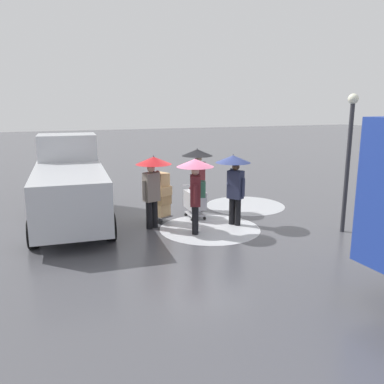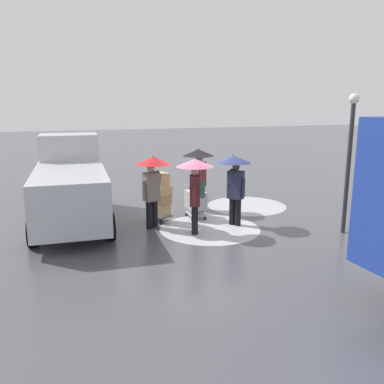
% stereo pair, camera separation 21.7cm
% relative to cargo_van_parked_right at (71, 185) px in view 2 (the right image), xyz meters
% --- Properties ---
extents(ground_plane, '(90.00, 90.00, 0.00)m').
position_rel_cargo_van_parked_right_xyz_m(ground_plane, '(-3.95, 1.06, -1.18)').
color(ground_plane, '#4C4C51').
extents(slush_patch_near_cluster, '(2.81, 2.81, 0.01)m').
position_rel_cargo_van_parked_right_xyz_m(slush_patch_near_cluster, '(-6.01, -0.10, -1.18)').
color(slush_patch_near_cluster, '#ADAFB5').
rests_on(slush_patch_near_cluster, ground).
extents(slush_patch_under_van, '(2.96, 2.96, 0.01)m').
position_rel_cargo_van_parked_right_xyz_m(slush_patch_under_van, '(-3.75, 1.96, -1.18)').
color(slush_patch_under_van, silver).
rests_on(slush_patch_under_van, ground).
extents(cargo_van_parked_right, '(2.43, 5.45, 2.60)m').
position_rel_cargo_van_parked_right_xyz_m(cargo_van_parked_right, '(0.00, 0.00, 0.00)').
color(cargo_van_parked_right, '#B7BABF').
rests_on(cargo_van_parked_right, ground).
extents(shopping_cart_vendor, '(0.58, 0.83, 1.04)m').
position_rel_cargo_van_parked_right_xyz_m(shopping_cart_vendor, '(-3.74, 0.75, -0.61)').
color(shopping_cart_vendor, '#B2B2B7').
rests_on(shopping_cart_vendor, ground).
extents(hand_dolly_boxes, '(0.76, 0.85, 1.55)m').
position_rel_cargo_van_parked_right_xyz_m(hand_dolly_boxes, '(-2.58, 0.84, -0.33)').
color(hand_dolly_boxes, '#515156').
rests_on(hand_dolly_boxes, ground).
extents(pedestrian_pink_side, '(1.04, 1.04, 2.15)m').
position_rel_cargo_van_parked_right_xyz_m(pedestrian_pink_side, '(-4.57, 1.81, 0.41)').
color(pedestrian_pink_side, black).
rests_on(pedestrian_pink_side, ground).
extents(pedestrian_black_side, '(1.04, 1.04, 2.15)m').
position_rel_cargo_van_parked_right_xyz_m(pedestrian_black_side, '(-3.22, 2.15, 0.39)').
color(pedestrian_black_side, black).
rests_on(pedestrian_black_side, ground).
extents(pedestrian_white_side, '(1.04, 1.04, 2.15)m').
position_rel_cargo_van_parked_right_xyz_m(pedestrian_white_side, '(-2.23, 1.27, 0.41)').
color(pedestrian_white_side, black).
rests_on(pedestrian_white_side, ground).
extents(pedestrian_far_side, '(1.04, 1.04, 2.15)m').
position_rel_cargo_van_parked_right_xyz_m(pedestrian_far_side, '(-4.17, -0.09, 0.41)').
color(pedestrian_far_side, black).
rests_on(pedestrian_far_side, ground).
extents(street_lamp, '(0.28, 0.28, 3.86)m').
position_rel_cargo_van_parked_right_xyz_m(street_lamp, '(-7.20, 3.54, 1.19)').
color(street_lamp, '#2D2D33').
rests_on(street_lamp, ground).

